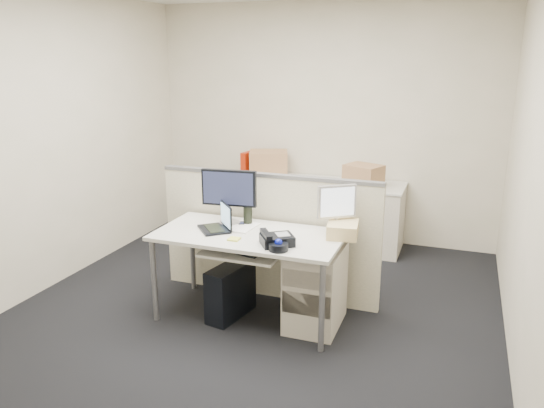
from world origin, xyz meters
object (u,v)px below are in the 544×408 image
at_px(laptop, 214,218).
at_px(desk_phone, 277,240).
at_px(desk, 249,241).
at_px(monitor_main, 229,197).

relative_size(laptop, desk_phone, 1.20).
xyz_separation_m(desk, monitor_main, (-0.25, 0.18, 0.30)).
height_order(monitor_main, laptop, monitor_main).
xyz_separation_m(desk, desk_phone, (0.30, -0.17, 0.10)).
xyz_separation_m(desk, laptop, (-0.30, -0.02, 0.17)).
height_order(desk, desk_phone, desk_phone).
bearing_deg(desk, monitor_main, 144.25).
relative_size(monitor_main, laptop, 1.65).
height_order(laptop, desk_phone, laptop).
distance_m(desk, desk_phone, 0.36).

